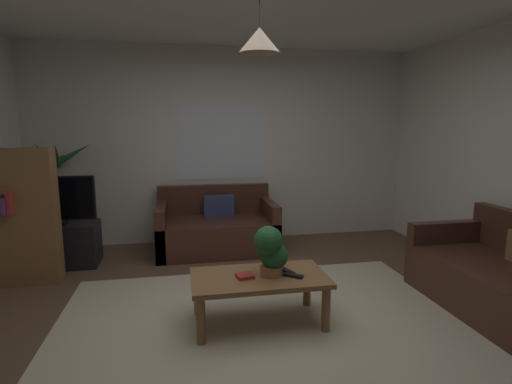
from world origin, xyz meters
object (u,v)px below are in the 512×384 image
Objects in this scene: coffee_table at (259,283)px; tv at (53,200)px; couch_under_window at (217,230)px; remote_on_table_1 at (287,271)px; tv_stand at (58,245)px; book_on_table_0 at (245,276)px; bookshelf_corner at (20,217)px; pendant_lamp at (260,40)px; remote_on_table_0 at (293,276)px; potted_plant_on_table at (271,250)px; potted_palm_corner at (58,203)px; couch_right_side at (499,279)px.

coffee_table is 1.22× the size of tv.
remote_on_table_1 is (0.41, -1.98, 0.15)m from couch_under_window.
tv is at bearing -90.00° from tv_stand.
book_on_table_0 is at bearing -169.56° from coffee_table.
bookshelf_corner is (-2.10, 1.29, 0.28)m from book_on_table_0.
pendant_lamp reaches higher than tv.
tv_stand is at bearing 139.06° from coffee_table.
bookshelf_corner reaches higher than tv.
coffee_table is at bearing -14.61° from remote_on_table_1.
couch_under_window is 9.46× the size of remote_on_table_0.
pendant_lamp reaches higher than bookshelf_corner.
potted_plant_on_table is 2.75m from tv.
tv_stand is 3.35m from pendant_lamp.
potted_palm_corner is (-2.24, 2.31, 0.02)m from potted_plant_on_table.
couch_right_side is 4.61m from bookshelf_corner.
pendant_lamp reaches higher than couch_under_window.
remote_on_table_1 is (-1.91, 0.17, 0.15)m from couch_right_side.
couch_right_side is 0.98× the size of potted_palm_corner.
pendant_lamp is (-0.09, 0.00, 1.62)m from potted_plant_on_table.
couch_under_window is 1.68× the size of tv_stand.
tv_stand is (-4.18, 1.91, -0.02)m from couch_right_side.
couch_right_side is 8.91× the size of remote_on_table_0.
tv_stand is at bearing -57.80° from remote_on_table_1.
book_on_table_0 is 0.37m from remote_on_table_1.
coffee_table is (0.16, -2.01, 0.07)m from couch_under_window.
couch_under_window reaches higher than tv_stand.
remote_on_table_0 is (0.27, -0.08, 0.08)m from coffee_table.
coffee_table is at bearing -40.94° from tv_stand.
tv is at bearing -90.86° from remote_on_table_0.
tv_stand is 0.62× the size of potted_palm_corner.
couch_right_side is 2.15m from coffee_table.
couch_under_window is at bearing 8.20° from tv.
potted_plant_on_table is 0.30× the size of bookshelf_corner.
potted_palm_corner is (-4.30, 2.45, 0.37)m from couch_right_side.
potted_palm_corner reaches higher than coffee_table.
tv_stand is (-2.30, 1.84, -0.17)m from remote_on_table_0.
couch_under_window reaches higher than remote_on_table_1.
couch_under_window is 3.63× the size of potted_plant_on_table.
potted_plant_on_table reaches higher than couch_right_side.
remote_on_table_1 is 0.11× the size of potted_palm_corner.
potted_palm_corner is at bearing 134.18° from potted_plant_on_table.
tv is (-2.27, 1.72, 0.37)m from remote_on_table_1.
couch_under_window is 1.04× the size of potted_palm_corner.
tv is 0.52m from bookshelf_corner.
potted_plant_on_table is at bearing 5.54° from book_on_table_0.
tv_stand reaches higher than book_on_table_0.
book_on_table_0 is at bearing -42.70° from tv.
remote_on_table_0 is (0.39, -0.06, -0.00)m from book_on_table_0.
potted_plant_on_table is at bearing -45.82° from potted_palm_corner.
couch_under_window reaches higher than remote_on_table_0.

